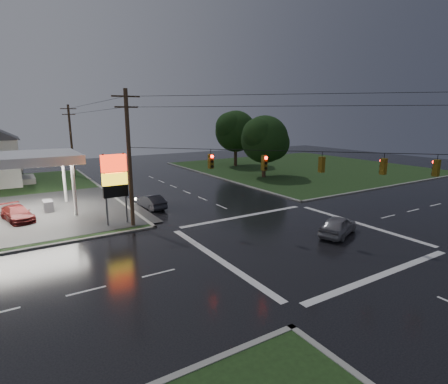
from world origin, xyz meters
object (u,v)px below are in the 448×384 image
utility_pole_nw (129,157)px  utility_pole_n (71,140)px  pylon_sign (115,178)px  tree_ne_near (265,139)px  car_crossing (338,226)px  tree_ne_far (236,131)px  car_pump (17,214)px  car_north (151,202)px

utility_pole_nw → utility_pole_n: bearing=90.0°
pylon_sign → tree_ne_near: tree_ne_near is taller
pylon_sign → car_crossing: 18.10m
tree_ne_far → utility_pole_n: bearing=171.5°
car_pump → utility_pole_nw: bearing=-53.6°
tree_ne_near → car_north: tree_ne_near is taller
car_north → tree_ne_far: bearing=-145.3°
utility_pole_nw → utility_pole_n: (0.00, 28.50, -0.25)m
car_north → car_pump: size_ratio=0.91×
utility_pole_n → car_north: utility_pole_n is taller
pylon_sign → car_pump: 9.65m
tree_ne_near → tree_ne_far: 12.39m
pylon_sign → car_north: bearing=40.0°
utility_pole_n → car_pump: 23.77m
utility_pole_nw → car_north: (3.27, 4.59, -5.04)m
utility_pole_nw → car_pump: utility_pole_nw is taller
utility_pole_nw → pylon_sign: bearing=135.0°
pylon_sign → tree_ne_near: (24.64, 11.49, 1.55)m
tree_ne_near → car_pump: (-31.71, -5.84, -4.90)m
tree_ne_near → car_north: 22.39m
utility_pole_nw → car_north: bearing=54.5°
utility_pole_n → car_pump: utility_pole_n is taller
tree_ne_far → car_north: (-23.38, -19.91, -5.50)m
tree_ne_near → car_north: (-20.37, -7.91, -4.88)m
car_crossing → tree_ne_near: bearing=-47.6°
car_north → car_crossing: (9.35, -15.05, 0.07)m
tree_ne_near → tree_ne_far: bearing=75.9°
utility_pole_nw → tree_ne_far: 36.20m
pylon_sign → car_north: (4.27, 3.59, -3.33)m
tree_ne_near → car_pump: 32.61m
utility_pole_n → utility_pole_nw: bearing=-90.0°
tree_ne_far → car_crossing: (-14.03, -34.96, -5.42)m
utility_pole_n → tree_ne_far: utility_pole_n is taller
car_pump → tree_ne_near: bearing=-3.7°
utility_pole_n → car_pump: bearing=-110.3°
utility_pole_nw → car_crossing: bearing=-39.7°
utility_pole_n → car_crossing: 41.23m
car_north → car_crossing: bearing=116.1°
utility_pole_n → car_north: bearing=-82.2°
tree_ne_far → pylon_sign: bearing=-139.6°
car_crossing → car_pump: 26.85m
utility_pole_nw → utility_pole_n: utility_pole_nw is taller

